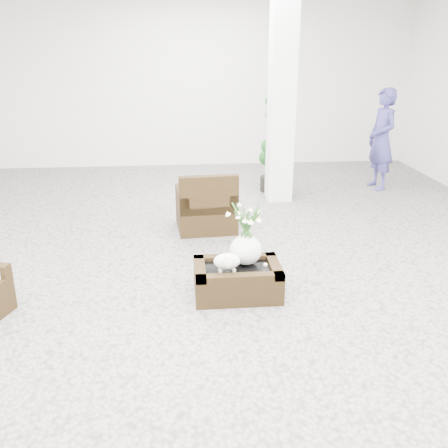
{
  "coord_description": "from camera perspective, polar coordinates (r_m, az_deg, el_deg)",
  "views": [
    {
      "loc": [
        -0.49,
        -5.38,
        2.54
      ],
      "look_at": [
        0.0,
        -0.1,
        0.62
      ],
      "focal_mm": 40.4,
      "sensor_mm": 36.0,
      "label": 1
    }
  ],
  "objects": [
    {
      "name": "tealight",
      "position": [
        5.35,
        4.71,
        -4.59
      ],
      "size": [
        0.04,
        0.04,
        0.03
      ],
      "primitive_type": "cylinder",
      "color": "white",
      "rests_on": "coffee_table"
    },
    {
      "name": "ground",
      "position": [
        5.97,
        -0.09,
        -5.28
      ],
      "size": [
        11.0,
        11.0,
        0.0
      ],
      "primitive_type": "plane",
      "color": "gray",
      "rests_on": "ground"
    },
    {
      "name": "armchair",
      "position": [
        7.17,
        -2.07,
        2.78
      ],
      "size": [
        0.86,
        0.83,
        0.86
      ],
      "primitive_type": "cube",
      "rotation": [
        0.0,
        0.0,
        3.22
      ],
      "color": "#34230F",
      "rests_on": "ground"
    },
    {
      "name": "shopper",
      "position": [
        9.56,
        17.41,
        9.14
      ],
      "size": [
        0.52,
        0.71,
        1.8
      ],
      "primitive_type": "imported",
      "rotation": [
        0.0,
        0.0,
        -1.42
      ],
      "color": "navy",
      "rests_on": "ground"
    },
    {
      "name": "coffee_table",
      "position": [
        5.36,
        1.51,
        -6.48
      ],
      "size": [
        0.9,
        0.6,
        0.31
      ],
      "primitive_type": "cube",
      "color": "#34230F",
      "rests_on": "ground"
    },
    {
      "name": "planter_narcissus",
      "position": [
        5.24,
        2.53,
        -0.49
      ],
      "size": [
        0.44,
        0.44,
        0.8
      ],
      "primitive_type": null,
      "color": "white",
      "rests_on": "coffee_table"
    },
    {
      "name": "sheep_figurine",
      "position": [
        5.15,
        0.34,
        -4.42
      ],
      "size": [
        0.28,
        0.23,
        0.21
      ],
      "primitive_type": "ellipsoid",
      "color": "white",
      "rests_on": "coffee_table"
    },
    {
      "name": "topiary",
      "position": [
        8.99,
        5.48,
        8.82
      ],
      "size": [
        0.44,
        0.44,
        1.65
      ],
      "primitive_type": null,
      "color": "#154115",
      "rests_on": "ground"
    },
    {
      "name": "column",
      "position": [
        8.39,
        6.56,
        14.38
      ],
      "size": [
        0.4,
        0.4,
        3.5
      ],
      "primitive_type": "cube",
      "color": "white",
      "rests_on": "ground"
    }
  ]
}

